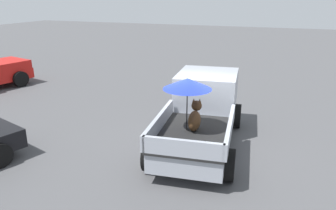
% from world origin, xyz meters
% --- Properties ---
extents(ground_plane, '(80.00, 80.00, 0.00)m').
position_xyz_m(ground_plane, '(0.00, 0.00, 0.00)').
color(ground_plane, '#4C4C4F').
extents(pickup_truck_main, '(5.24, 2.74, 2.29)m').
position_xyz_m(pickup_truck_main, '(0.44, 0.06, 0.97)').
color(pickup_truck_main, black).
rests_on(pickup_truck_main, ground).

